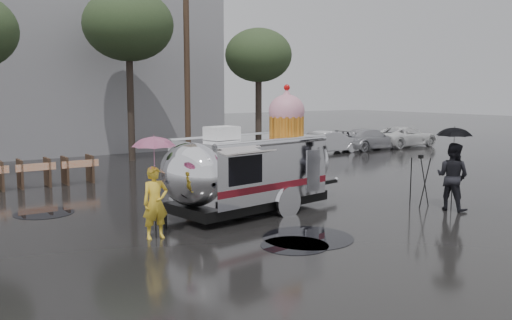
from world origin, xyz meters
TOP-DOWN VIEW (x-y plane):
  - ground at (0.00, 0.00)m, footprint 120.00×120.00m
  - puddles at (-2.36, 2.44)m, footprint 6.96×7.87m
  - grey_building at (-4.00, 24.00)m, footprint 22.00×12.00m
  - utility_pole at (2.50, 14.00)m, footprint 1.60×0.28m
  - tree_mid at (0.00, 15.00)m, footprint 4.20×4.20m
  - tree_right at (6.00, 13.00)m, footprint 3.36×3.36m
  - barricade_row at (-5.55, 9.96)m, footprint 4.30×0.80m
  - parked_cars at (11.78, 12.00)m, footprint 13.20×1.90m
  - airstream_trailer at (-1.44, 2.56)m, footprint 6.59×3.11m
  - person_left at (-4.79, 1.51)m, footprint 0.61×0.42m
  - umbrella_pink at (-4.79, 1.51)m, footprint 1.18×1.18m
  - person_right at (3.27, -0.45)m, footprint 0.67×0.99m
  - umbrella_black at (3.27, -0.45)m, footprint 1.19×1.19m
  - tripod at (2.92, 0.38)m, footprint 0.59×0.62m

SIDE VIEW (x-z plane):
  - ground at x=0.00m, z-range 0.00..0.00m
  - puddles at x=-2.36m, z-range 0.00..0.01m
  - barricade_row at x=-5.55m, z-range 0.02..1.02m
  - parked_cars at x=11.78m, z-range -0.03..1.47m
  - person_left at x=-4.79m, z-range 0.00..1.64m
  - tripod at x=2.92m, z-range 0.14..1.65m
  - person_right at x=3.27m, z-range 0.00..1.90m
  - airstream_trailer at x=-1.44m, z-range -0.53..3.05m
  - umbrella_pink at x=-4.79m, z-range 0.77..3.13m
  - umbrella_black at x=3.27m, z-range 0.77..3.13m
  - utility_pole at x=2.50m, z-range 0.12..9.12m
  - tree_right at x=6.00m, z-range 1.85..8.27m
  - tree_mid at x=0.00m, z-range 2.33..10.35m
  - grey_building at x=-4.00m, z-range 0.00..13.00m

